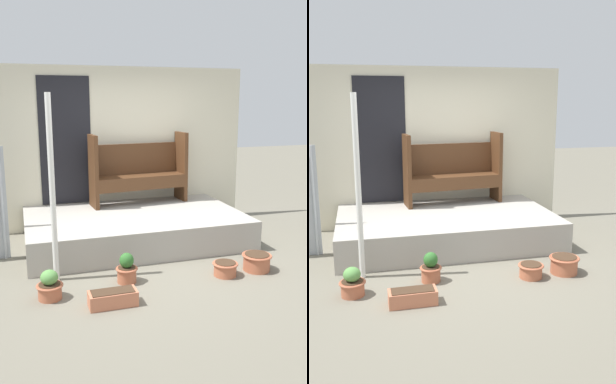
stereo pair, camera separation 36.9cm
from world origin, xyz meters
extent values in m
plane|color=#706B5B|center=(0.00, 0.00, 0.00)|extent=(24.00, 24.00, 0.00)
cube|color=#A8A399|center=(0.01, 0.94, 0.22)|extent=(3.14, 1.89, 0.43)
cube|color=beige|center=(0.01, 1.92, 1.30)|extent=(4.34, 0.06, 2.60)
cube|color=black|center=(-0.86, 1.88, 1.44)|extent=(0.80, 0.02, 2.00)
cylinder|color=#AAB0B5|center=(-1.82, 0.80, 0.75)|extent=(0.04, 0.04, 1.50)
cylinder|color=white|center=(-1.24, -0.12, 1.08)|extent=(0.07, 0.07, 2.16)
cube|color=#4C2D19|center=(-0.49, 1.50, 0.99)|extent=(0.10, 0.40, 1.13)
cube|color=#4C2D19|center=(1.00, 1.63, 0.99)|extent=(0.10, 0.40, 1.13)
cube|color=#4C2D19|center=(0.25, 1.56, 0.87)|extent=(1.47, 0.53, 0.04)
cube|color=#4C2D19|center=(0.27, 1.38, 0.77)|extent=(1.43, 0.16, 0.17)
cube|color=#4C2D19|center=(0.24, 1.74, 1.14)|extent=(1.43, 0.17, 0.49)
cylinder|color=#B26042|center=(-1.35, -0.60, 0.08)|extent=(0.25, 0.25, 0.16)
torus|color=#B26042|center=(-1.35, -0.60, 0.15)|extent=(0.29, 0.29, 0.02)
cylinder|color=#422D1E|center=(-1.35, -0.60, 0.17)|extent=(0.23, 0.23, 0.01)
ellipsoid|color=#599347|center=(-1.35, -0.60, 0.24)|extent=(0.19, 0.19, 0.16)
cylinder|color=#B26042|center=(-0.46, -0.43, 0.09)|extent=(0.22, 0.22, 0.18)
torus|color=#B26042|center=(-0.46, -0.43, 0.17)|extent=(0.26, 0.26, 0.02)
cylinder|color=#422D1E|center=(-0.46, -0.43, 0.18)|extent=(0.20, 0.20, 0.01)
ellipsoid|color=#2D6628|center=(-0.46, -0.43, 0.27)|extent=(0.17, 0.17, 0.18)
cylinder|color=#B26042|center=(0.72, -0.60, 0.08)|extent=(0.27, 0.27, 0.16)
torus|color=#B26042|center=(0.72, -0.60, 0.15)|extent=(0.31, 0.31, 0.02)
cylinder|color=#422D1E|center=(0.72, -0.60, 0.17)|extent=(0.25, 0.25, 0.01)
cylinder|color=#B26042|center=(1.17, -0.57, 0.10)|extent=(0.33, 0.33, 0.20)
torus|color=#B26042|center=(1.17, -0.57, 0.19)|extent=(0.37, 0.37, 0.02)
cylinder|color=#422D1E|center=(1.17, -0.57, 0.21)|extent=(0.30, 0.30, 0.01)
cube|color=#C67251|center=(-0.74, -0.95, 0.08)|extent=(0.50, 0.21, 0.16)
cube|color=#422D1E|center=(-0.74, -0.95, 0.16)|extent=(0.44, 0.18, 0.01)
camera|label=1|loc=(-1.57, -4.95, 2.08)|focal=40.00mm
camera|label=2|loc=(-1.21, -5.05, 2.08)|focal=40.00mm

